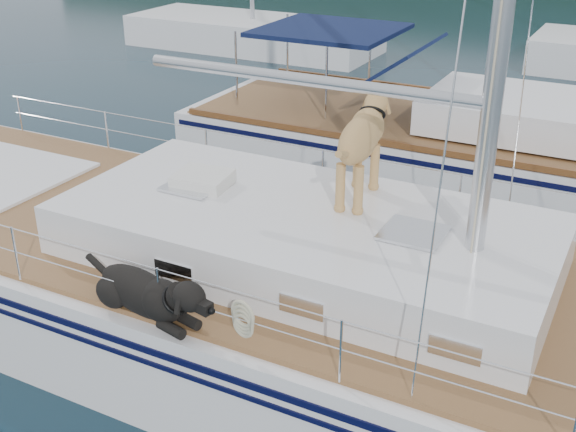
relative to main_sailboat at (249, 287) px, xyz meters
The scene contains 4 objects.
ground 0.69m from the main_sailboat, behind, with size 120.00×120.00×0.00m, color black.
main_sailboat is the anchor object (origin of this frame).
neighbor_sailboat 6.09m from the main_sailboat, 74.72° to the left, with size 11.00×3.50×13.30m.
bg_boat_west 16.18m from the main_sailboat, 120.05° to the left, with size 8.00×3.00×11.65m.
Camera 1 is at (3.85, -6.19, 4.98)m, focal length 45.00 mm.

